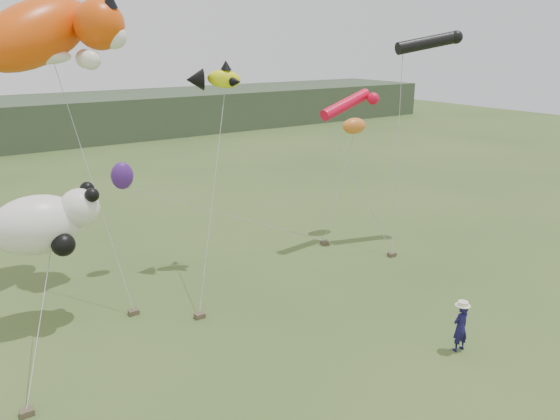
{
  "coord_description": "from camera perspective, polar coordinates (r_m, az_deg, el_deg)",
  "views": [
    {
      "loc": [
        -10.79,
        -11.11,
        9.15
      ],
      "look_at": [
        -1.12,
        3.0,
        3.87
      ],
      "focal_mm": 35.0,
      "sensor_mm": 36.0,
      "label": 1
    }
  ],
  "objects": [
    {
      "name": "headland",
      "position": [
        56.79,
        -26.65,
        8.05
      ],
      "size": [
        90.0,
        13.0,
        4.0
      ],
      "color": "#2D3D28",
      "rests_on": "ground"
    },
    {
      "name": "sandbag_anchors",
      "position": [
        20.7,
        -4.1,
        -8.87
      ],
      "size": [
        15.93,
        5.59,
        0.17
      ],
      "color": "brown",
      "rests_on": "ground"
    },
    {
      "name": "cat_kite",
      "position": [
        22.25,
        -22.91,
        16.73
      ],
      "size": [
        6.48,
        4.09,
        3.78
      ],
      "color": "#E74A08",
      "rests_on": "ground"
    },
    {
      "name": "fish_kite",
      "position": [
        22.09,
        -6.97,
        13.48
      ],
      "size": [
        2.34,
        1.53,
        1.14
      ],
      "color": "#EDF50F",
      "rests_on": "ground"
    },
    {
      "name": "misc_kites",
      "position": [
        24.44,
        -1.59,
        6.8
      ],
      "size": [
        12.14,
        2.03,
        2.16
      ],
      "color": "orange",
      "rests_on": "ground"
    },
    {
      "name": "festival_attendant",
      "position": [
        17.96,
        18.33,
        -11.57
      ],
      "size": [
        0.6,
        0.41,
        1.56
      ],
      "primitive_type": "imported",
      "rotation": [
        0.0,
        0.0,
        3.07
      ],
      "color": "#151244",
      "rests_on": "ground"
    },
    {
      "name": "ground",
      "position": [
        17.99,
        8.62,
        -13.63
      ],
      "size": [
        120.0,
        120.0,
        0.0
      ],
      "primitive_type": "plane",
      "color": "#385123",
      "rests_on": "ground"
    },
    {
      "name": "panda_kite",
      "position": [
        19.25,
        -23.38,
        -1.22
      ],
      "size": [
        3.41,
        2.2,
        2.12
      ],
      "color": "white",
      "rests_on": "ground"
    },
    {
      "name": "tube_kites",
      "position": [
        25.71,
        12.22,
        14.31
      ],
      "size": [
        6.78,
        2.29,
        3.78
      ],
      "color": "black",
      "rests_on": "ground"
    }
  ]
}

